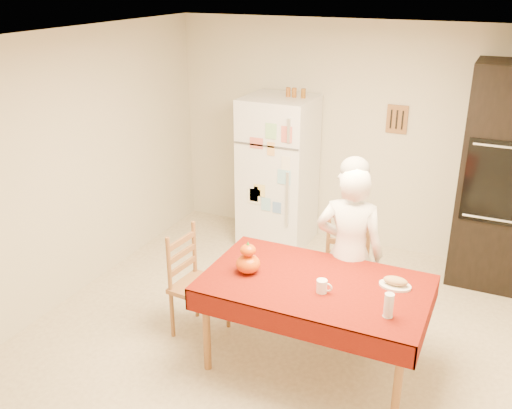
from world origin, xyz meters
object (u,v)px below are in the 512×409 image
Objects in this scene: coffee_mug at (322,286)px; bread_plate at (395,286)px; chair_far at (343,270)px; chair_left at (193,279)px; seated_woman at (349,254)px; refrigerator at (278,172)px; wine_glass at (389,305)px; dining_table at (315,290)px; oven_cabinet at (499,178)px; pumpkin_lower at (248,264)px.

coffee_mug is 0.42× the size of bread_plate.
chair_far is 1.00× the size of chair_left.
bread_plate is at bearing 135.47° from seated_woman.
wine_glass is (1.74, -2.25, -0.00)m from refrigerator.
wine_glass is at bearing -52.19° from refrigerator.
wine_glass reaches higher than dining_table.
oven_cabinet is at bearing 64.28° from coffee_mug.
refrigerator is 1.79× the size of chair_far.
oven_cabinet is at bearing 72.96° from bread_plate.
bread_plate is (0.56, 0.18, 0.08)m from dining_table.
coffee_mug is 0.62m from pumpkin_lower.
chair_left is 3.96× the size of bread_plate.
dining_table is at bearing -91.05° from chair_far.
refrigerator is at bearing 119.61° from dining_table.
chair_far is (1.16, -1.29, -0.34)m from refrigerator.
chair_far is 4.90× the size of pumpkin_lower.
oven_cabinet is 12.50× the size of wine_glass.
seated_woman reaches higher than coffee_mug.
dining_table is 0.60m from bread_plate.
seated_woman is (0.09, -0.18, 0.27)m from chair_far.
chair_far reaches higher than bread_plate.
refrigerator is at bearing 6.20° from chair_left.
coffee_mug reaches higher than bread_plate.
refrigerator reaches higher than seated_woman.
chair_far is at bearing -48.13° from refrigerator.
refrigerator is 0.77× the size of oven_cabinet.
chair_far is at bearing 121.52° from wine_glass.
oven_cabinet is at bearing 76.83° from wine_glass.
chair_far is at bearing 55.34° from pumpkin_lower.
pumpkin_lower is at bearing -124.43° from chair_far.
refrigerator is at bearing 127.81° from wine_glass.
oven_cabinet reaches higher than pumpkin_lower.
seated_woman reaches higher than wine_glass.
dining_table is 1.09× the size of seated_woman.
chair_far is 9.50× the size of coffee_mug.
bread_plate reaches higher than dining_table.
coffee_mug is (1.23, -2.13, -0.04)m from refrigerator.
chair_far is 1.31m from chair_left.
chair_far is 0.34m from seated_woman.
oven_cabinet is 1.41× the size of seated_woman.
bread_plate is (1.09, 0.25, -0.06)m from pumpkin_lower.
oven_cabinet reaches higher than coffee_mug.
bread_plate is at bearing 32.51° from coffee_mug.
wine_glass is (0.60, -0.24, 0.16)m from dining_table.
refrigerator is at bearing -178.82° from oven_cabinet.
pumpkin_lower is (-0.62, 0.05, 0.02)m from coffee_mug.
oven_cabinet reaches higher than chair_left.
pumpkin_lower reaches higher than bread_plate.
coffee_mug is at bearing -115.72° from oven_cabinet.
coffee_mug is at bearing -53.66° from dining_table.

